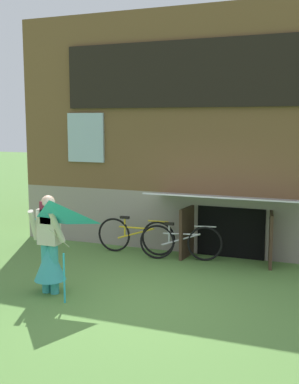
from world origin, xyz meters
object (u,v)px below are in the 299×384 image
(bicycle_silver, at_px, (181,242))
(bicycle_yellow, at_px, (136,236))
(person, at_px, (49,252))
(kite, at_px, (50,226))

(bicycle_silver, bearing_deg, bicycle_yellow, 161.26)
(person, distance_m, kite, 0.88)
(person, distance_m, bicycle_yellow, 2.76)
(bicycle_yellow, bearing_deg, bicycle_silver, -8.40)
(bicycle_yellow, bearing_deg, kite, -92.40)
(person, xyz_separation_m, bicycle_silver, (1.42, 2.61, -0.31))
(bicycle_yellow, bearing_deg, person, -100.37)
(kite, bearing_deg, bicycle_silver, 71.79)
(bicycle_silver, bearing_deg, kite, -121.05)
(bicycle_silver, distance_m, bicycle_yellow, 1.05)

